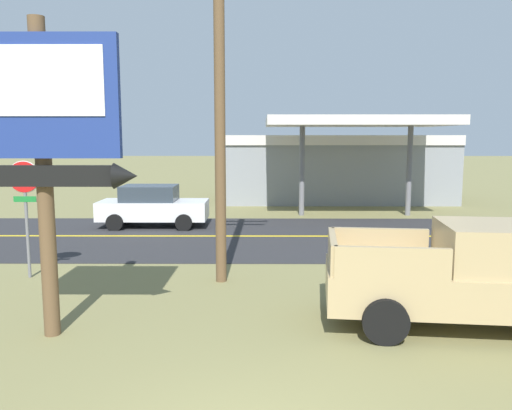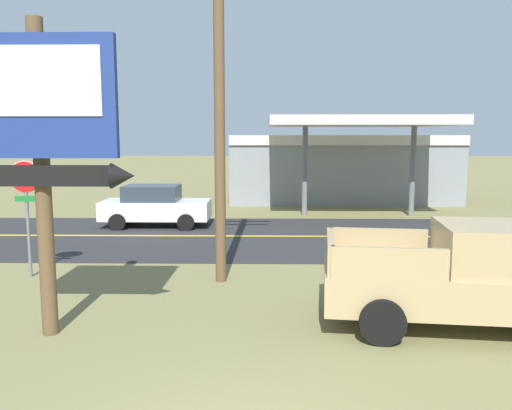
% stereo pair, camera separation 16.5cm
% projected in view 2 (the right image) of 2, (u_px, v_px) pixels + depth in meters
% --- Properties ---
extents(road_asphalt, '(140.00, 8.00, 0.02)m').
position_uv_depth(road_asphalt, '(259.00, 236.00, 18.45)').
color(road_asphalt, '#2B2B2D').
rests_on(road_asphalt, ground).
extents(road_centre_line, '(126.00, 0.20, 0.01)m').
position_uv_depth(road_centre_line, '(259.00, 236.00, 18.45)').
color(road_centre_line, gold).
rests_on(road_centre_line, road_asphalt).
extents(motel_sign, '(3.06, 0.54, 5.53)m').
position_uv_depth(motel_sign, '(40.00, 128.00, 8.77)').
color(motel_sign, brown).
rests_on(motel_sign, ground).
extents(stop_sign, '(0.80, 0.08, 2.95)m').
position_uv_depth(stop_sign, '(26.00, 198.00, 12.91)').
color(stop_sign, slate).
rests_on(stop_sign, ground).
extents(utility_pole, '(2.19, 0.26, 9.75)m').
position_uv_depth(utility_pole, '(219.00, 64.00, 12.12)').
color(utility_pole, brown).
rests_on(utility_pole, ground).
extents(gas_station, '(12.00, 11.50, 4.40)m').
position_uv_depth(gas_station, '(340.00, 165.00, 28.74)').
color(gas_station, gray).
rests_on(gas_station, ground).
extents(pickup_tan_parked_on_lawn, '(5.38, 2.67, 1.96)m').
position_uv_depth(pickup_tan_parked_on_lawn, '(470.00, 278.00, 9.54)').
color(pickup_tan_parked_on_lawn, tan).
rests_on(pickup_tan_parked_on_lawn, ground).
extents(car_white_mid_lane, '(4.20, 2.00, 1.64)m').
position_uv_depth(car_white_mid_lane, '(155.00, 206.00, 20.40)').
color(car_white_mid_lane, silver).
rests_on(car_white_mid_lane, ground).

